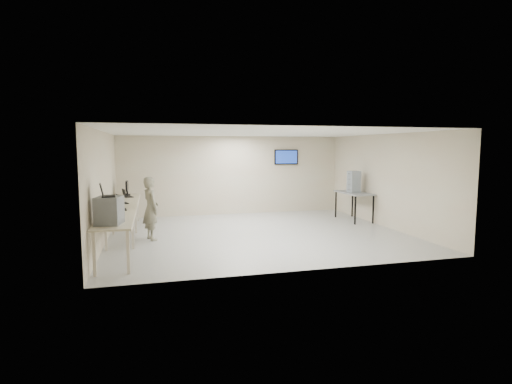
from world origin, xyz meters
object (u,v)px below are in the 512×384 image
object	(u,v)px
workbench	(122,209)
side_table	(354,194)
equipment_box	(109,210)
soldier	(151,208)

from	to	relation	value
workbench	side_table	xyz separation A→B (m)	(7.19, 1.20, 0.04)
equipment_box	soldier	distance (m)	2.55
workbench	equipment_box	bearing A→B (deg)	-91.48
soldier	workbench	bearing A→B (deg)	67.89
workbench	side_table	distance (m)	7.29
equipment_box	workbench	bearing A→B (deg)	99.94
soldier	side_table	world-z (taller)	soldier
side_table	workbench	bearing A→B (deg)	-170.49
equipment_box	soldier	xyz separation A→B (m)	(0.77, 2.41, -0.35)
workbench	equipment_box	world-z (taller)	equipment_box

